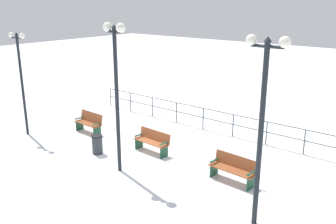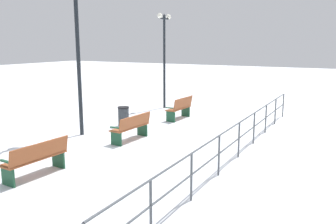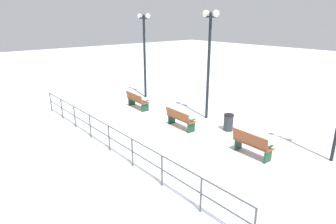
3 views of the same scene
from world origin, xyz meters
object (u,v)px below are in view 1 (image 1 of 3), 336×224
object	(u,v)px
bench_second	(152,141)
trash_bin	(97,144)
bench_nearest	(89,122)
lamppost_near	(20,67)
bench_third	(233,169)
lamppost_middle	(116,71)
lamppost_far	(263,105)

from	to	relation	value
bench_second	trash_bin	size ratio (longest dim) A/B	2.14
bench_nearest	lamppost_near	distance (m)	3.86
bench_nearest	trash_bin	size ratio (longest dim) A/B	1.99
bench_third	lamppost_middle	xyz separation A→B (m)	(1.83, -3.63, 3.18)
bench_nearest	bench_third	distance (m)	7.64
bench_second	lamppost_near	bearing A→B (deg)	-68.04
lamppost_near	bench_third	bearing A→B (deg)	100.63
bench_third	lamppost_far	world-z (taller)	lamppost_far
lamppost_far	lamppost_near	bearing A→B (deg)	-90.00
bench_second	lamppost_far	distance (m)	6.57
trash_bin	bench_nearest	bearing A→B (deg)	-122.70
bench_third	trash_bin	world-z (taller)	bench_third
bench_nearest	trash_bin	bearing A→B (deg)	59.68
trash_bin	lamppost_near	bearing A→B (deg)	-82.98
bench_second	trash_bin	distance (m)	2.22
lamppost_near	lamppost_middle	size ratio (longest dim) A/B	0.88
bench_second	lamppost_middle	size ratio (longest dim) A/B	0.31
bench_nearest	bench_second	bearing A→B (deg)	93.78
bench_third	trash_bin	xyz separation A→B (m)	(1.30, -5.45, -0.09)
bench_second	lamppost_far	size ratio (longest dim) A/B	0.32
bench_second	lamppost_far	xyz separation A→B (m)	(2.02, 5.52, 2.93)
lamppost_near	trash_bin	distance (m)	5.09
lamppost_near	bench_second	bearing A→B (deg)	108.90
bench_third	lamppost_near	distance (m)	10.24
bench_nearest	bench_third	bearing A→B (deg)	91.60
lamppost_near	lamppost_middle	bearing A→B (deg)	90.00
bench_third	lamppost_near	bearing A→B (deg)	-75.85
lamppost_near	lamppost_far	world-z (taller)	lamppost_far
lamppost_middle	bench_nearest	bearing A→B (deg)	-115.69
lamppost_middle	trash_bin	distance (m)	3.78
bench_nearest	trash_bin	world-z (taller)	bench_nearest
lamppost_middle	lamppost_far	distance (m)	5.34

